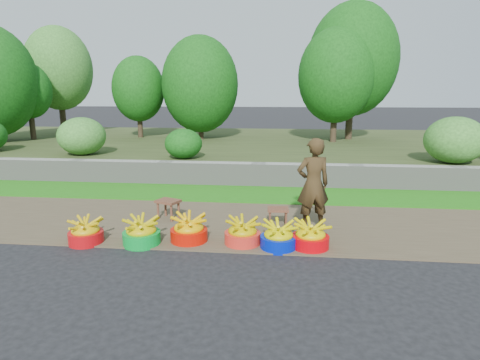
# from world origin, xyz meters

# --- Properties ---
(ground_plane) EXTENTS (120.00, 120.00, 0.00)m
(ground_plane) POSITION_xyz_m (0.00, 0.00, 0.00)
(ground_plane) COLOR black
(ground_plane) RESTS_ON ground
(dirt_shoulder) EXTENTS (80.00, 2.50, 0.02)m
(dirt_shoulder) POSITION_xyz_m (0.00, 1.25, 0.01)
(dirt_shoulder) COLOR brown
(dirt_shoulder) RESTS_ON ground
(grass_verge) EXTENTS (80.00, 1.50, 0.04)m
(grass_verge) POSITION_xyz_m (0.00, 3.25, 0.02)
(grass_verge) COLOR #217613
(grass_verge) RESTS_ON ground
(retaining_wall) EXTENTS (80.00, 0.35, 0.55)m
(retaining_wall) POSITION_xyz_m (0.00, 4.10, 0.28)
(retaining_wall) COLOR gray
(retaining_wall) RESTS_ON ground
(earth_bank) EXTENTS (80.00, 10.00, 0.50)m
(earth_bank) POSITION_xyz_m (0.00, 9.00, 0.25)
(earth_bank) COLOR #37441F
(earth_bank) RESTS_ON ground
(vegetation) EXTENTS (36.22, 8.46, 4.77)m
(vegetation) POSITION_xyz_m (-2.28, 8.46, 2.63)
(vegetation) COLOR #332719
(vegetation) RESTS_ON earth_bank
(basin_a) EXTENTS (0.50, 0.50, 0.37)m
(basin_a) POSITION_xyz_m (-2.28, 0.15, 0.17)
(basin_a) COLOR #B9090F
(basin_a) RESTS_ON ground
(basin_b) EXTENTS (0.54, 0.54, 0.40)m
(basin_b) POSITION_xyz_m (-1.45, 0.19, 0.18)
(basin_b) COLOR #01942A
(basin_b) RESTS_ON ground
(basin_c) EXTENTS (0.55, 0.55, 0.41)m
(basin_c) POSITION_xyz_m (-0.79, 0.37, 0.18)
(basin_c) COLOR #C41004
(basin_c) RESTS_ON ground
(basin_d) EXTENTS (0.52, 0.52, 0.39)m
(basin_d) POSITION_xyz_m (0.00, 0.35, 0.17)
(basin_d) COLOR red
(basin_d) RESTS_ON ground
(basin_e) EXTENTS (0.51, 0.51, 0.38)m
(basin_e) POSITION_xyz_m (0.52, 0.25, 0.17)
(basin_e) COLOR #0017B0
(basin_e) RESTS_ON ground
(basin_f) EXTENTS (0.53, 0.53, 0.39)m
(basin_f) POSITION_xyz_m (0.97, 0.30, 0.18)
(basin_f) COLOR #D30009
(basin_f) RESTS_ON ground
(stool_left) EXTENTS (0.46, 0.42, 0.34)m
(stool_left) POSITION_xyz_m (-1.39, 1.37, 0.29)
(stool_left) COLOR brown
(stool_left) RESTS_ON dirt_shoulder
(stool_right) EXTENTS (0.35, 0.27, 0.30)m
(stool_right) POSITION_xyz_m (0.50, 1.19, 0.26)
(stool_right) COLOR brown
(stool_right) RESTS_ON dirt_shoulder
(vendor_woman) EXTENTS (0.61, 0.48, 1.46)m
(vendor_woman) POSITION_xyz_m (1.04, 1.08, 0.75)
(vendor_woman) COLOR black
(vendor_woman) RESTS_ON dirt_shoulder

